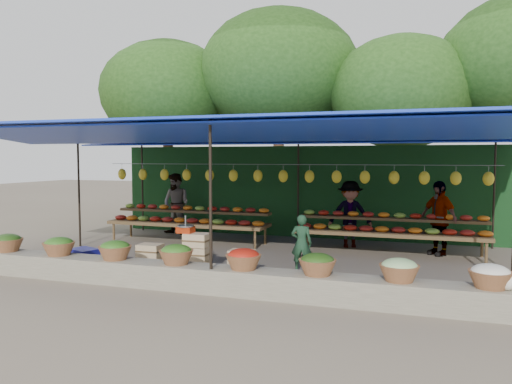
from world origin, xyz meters
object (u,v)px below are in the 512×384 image
(crate_counter, at_px, (196,258))
(weighing_scale, at_px, (186,229))
(blue_crate_back, at_px, (84,257))
(vendor_seated, at_px, (301,243))

(crate_counter, bearing_deg, weighing_scale, 180.00)
(crate_counter, height_order, blue_crate_back, crate_counter)
(vendor_seated, height_order, blue_crate_back, vendor_seated)
(weighing_scale, distance_m, blue_crate_back, 2.38)
(weighing_scale, bearing_deg, vendor_seated, 21.40)
(weighing_scale, bearing_deg, blue_crate_back, -179.11)
(blue_crate_back, bearing_deg, weighing_scale, 22.42)
(blue_crate_back, bearing_deg, vendor_seated, 32.48)
(vendor_seated, bearing_deg, blue_crate_back, 5.61)
(crate_counter, relative_size, blue_crate_back, 4.19)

